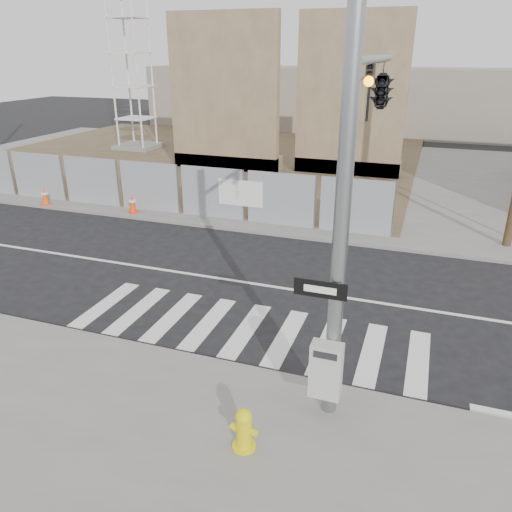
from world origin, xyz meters
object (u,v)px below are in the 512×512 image
(traffic_cone_b, at_px, (45,196))
(fire_hydrant, at_px, (244,429))
(traffic_cone_d, at_px, (287,216))
(crane_tower, at_px, (126,1))
(traffic_cone_c, at_px, (132,204))
(signal_pole, at_px, (370,132))

(traffic_cone_b, bearing_deg, fire_hydrant, -38.63)
(traffic_cone_b, bearing_deg, traffic_cone_d, 5.19)
(crane_tower, distance_m, traffic_cone_c, 16.88)
(traffic_cone_d, bearing_deg, crane_tower, 139.46)
(crane_tower, bearing_deg, traffic_cone_d, -40.54)
(crane_tower, bearing_deg, fire_hydrant, -54.85)
(crane_tower, xyz_separation_m, traffic_cone_d, (13.82, -11.82, -8.58))
(signal_pole, height_order, traffic_cone_b, signal_pole)
(fire_hydrant, bearing_deg, traffic_cone_d, 123.93)
(crane_tower, distance_m, traffic_cone_b, 15.72)
(crane_tower, height_order, traffic_cone_b, crane_tower)
(crane_tower, relative_size, traffic_cone_b, 24.34)
(signal_pole, xyz_separation_m, traffic_cone_b, (-14.21, 6.27, -4.30))
(crane_tower, bearing_deg, signal_pole, -47.43)
(fire_hydrant, xyz_separation_m, traffic_cone_b, (-13.07, 10.45, -0.01))
(signal_pole, xyz_separation_m, traffic_cone_c, (-10.05, 6.54, -4.30))
(crane_tower, relative_size, fire_hydrant, 23.73)
(signal_pole, xyz_separation_m, fire_hydrant, (-1.14, -4.18, -4.28))
(traffic_cone_b, height_order, traffic_cone_c, traffic_cone_b)
(signal_pole, distance_m, traffic_cone_b, 16.11)
(signal_pole, bearing_deg, traffic_cone_b, 156.21)
(traffic_cone_d, bearing_deg, traffic_cone_c, -173.91)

